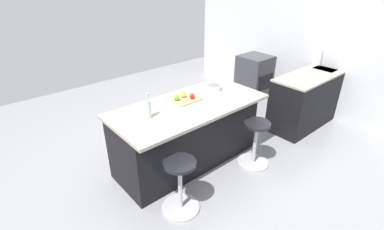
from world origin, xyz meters
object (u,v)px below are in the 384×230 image
at_px(cutting_board, 187,100).
at_px(apple_yellow, 183,95).
at_px(stool_by_window, 255,145).
at_px(water_bottle, 148,108).
at_px(apple_red, 192,96).
at_px(apple_green, 177,98).
at_px(oven_range, 254,76).
at_px(stool_middle, 180,187).
at_px(fruit_bowl, 214,87).
at_px(kitchen_island, 187,133).

xyz_separation_m(cutting_board, apple_yellow, (-0.00, -0.08, 0.05)).
relative_size(stool_by_window, water_bottle, 2.13).
xyz_separation_m(stool_by_window, water_bottle, (1.26, -0.65, 0.72)).
relative_size(apple_red, water_bottle, 0.24).
distance_m(stool_by_window, apple_green, 1.26).
xyz_separation_m(oven_range, stool_middle, (3.24, 1.55, -0.13)).
xyz_separation_m(apple_green, fruit_bowl, (-0.66, 0.01, -0.02)).
bearing_deg(fruit_bowl, kitchen_island, 10.28).
xyz_separation_m(cutting_board, water_bottle, (0.65, 0.08, 0.11)).
bearing_deg(stool_by_window, fruit_bowl, -84.55).
relative_size(stool_by_window, fruit_bowl, 2.94).
distance_m(oven_range, cutting_board, 2.71).
bearing_deg(fruit_bowl, stool_middle, 31.77).
bearing_deg(apple_yellow, water_bottle, 13.63).
relative_size(stool_by_window, apple_red, 9.04).
distance_m(oven_range, kitchen_island, 2.73).
xyz_separation_m(cutting_board, apple_red, (-0.06, 0.03, 0.05)).
distance_m(apple_red, water_bottle, 0.72).
bearing_deg(oven_range, water_bottle, 15.88).
xyz_separation_m(kitchen_island, cutting_board, (-0.05, -0.06, 0.46)).
relative_size(oven_range, apple_red, 12.04).
relative_size(stool_middle, cutting_board, 1.85).
xyz_separation_m(stool_by_window, cutting_board, (0.61, -0.73, 0.61)).
distance_m(stool_by_window, apple_red, 1.10).
relative_size(stool_by_window, stool_middle, 1.00).
relative_size(oven_range, cutting_board, 2.47).
height_order(cutting_board, water_bottle, water_bottle).
distance_m(apple_yellow, fruit_bowl, 0.53).
relative_size(stool_by_window, apple_yellow, 8.33).
height_order(water_bottle, fruit_bowl, water_bottle).
relative_size(stool_by_window, cutting_board, 1.85).
bearing_deg(fruit_bowl, apple_red, 9.31).
distance_m(cutting_board, fruit_bowl, 0.54).
height_order(stool_by_window, stool_middle, same).
distance_m(apple_green, fruit_bowl, 0.66).
xyz_separation_m(stool_middle, fruit_bowl, (-1.24, -0.77, 0.64)).
relative_size(apple_yellow, water_bottle, 0.26).
relative_size(kitchen_island, fruit_bowl, 9.18).
relative_size(cutting_board, fruit_bowl, 1.58).
distance_m(stool_by_window, cutting_board, 1.13).
bearing_deg(apple_green, stool_middle, 53.46).
bearing_deg(kitchen_island, oven_range, -161.02).
height_order(apple_green, apple_red, apple_green).
relative_size(kitchen_island, apple_red, 28.27).
distance_m(oven_range, apple_yellow, 2.69).
relative_size(stool_middle, apple_green, 8.58).
distance_m(apple_yellow, apple_red, 0.13).
relative_size(kitchen_island, apple_yellow, 26.05).
height_order(oven_range, apple_red, apple_red).
relative_size(oven_range, apple_green, 11.43).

